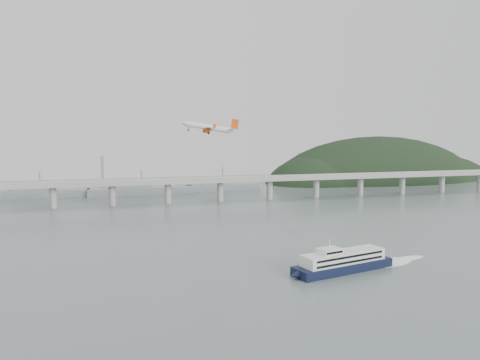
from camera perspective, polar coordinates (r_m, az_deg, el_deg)
name	(u,v)px	position (r m, az deg, el deg)	size (l,w,h in m)	color
ground	(267,257)	(255.95, 3.29, -9.31)	(900.00, 900.00, 0.00)	#566463
bridge	(198,184)	(443.59, -5.09, -0.45)	(800.00, 22.00, 23.90)	gray
headland	(386,194)	(678.30, 17.34, -1.59)	(365.00, 155.00, 156.00)	black
distant_fleet	(34,193)	(508.45, -23.82, -1.41)	(453.00, 60.90, 40.00)	gray
ferry	(343,262)	(235.02, 12.45, -9.71)	(86.51, 30.48, 16.54)	black
airliner	(209,128)	(329.14, -3.74, 6.39)	(41.74, 38.11, 11.18)	silver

